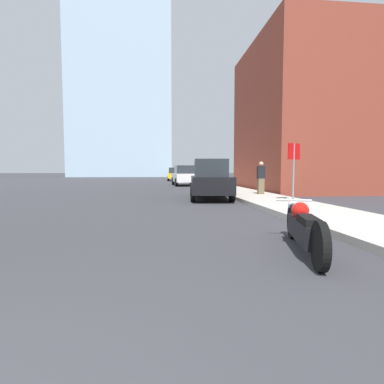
{
  "coord_description": "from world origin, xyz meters",
  "views": [
    {
      "loc": [
        1.28,
        -0.83,
        1.26
      ],
      "look_at": [
        1.87,
        4.71,
        0.87
      ],
      "focal_mm": 28.0,
      "sensor_mm": 36.0,
      "label": 1
    }
  ],
  "objects_px": {
    "parked_car_yellow": "(175,174)",
    "pedestrian": "(261,178)",
    "stop_sign": "(294,162)",
    "parked_car_white": "(184,176)",
    "motorcycle": "(303,227)",
    "parked_car_black": "(210,180)"
  },
  "relations": [
    {
      "from": "parked_car_black",
      "to": "pedestrian",
      "type": "xyz_separation_m",
      "value": [
        2.57,
        0.54,
        0.07
      ]
    },
    {
      "from": "pedestrian",
      "to": "parked_car_white",
      "type": "bearing_deg",
      "value": 102.81
    },
    {
      "from": "parked_car_white",
      "to": "stop_sign",
      "type": "height_order",
      "value": "stop_sign"
    },
    {
      "from": "motorcycle",
      "to": "parked_car_black",
      "type": "distance_m",
      "value": 8.97
    },
    {
      "from": "parked_car_black",
      "to": "stop_sign",
      "type": "distance_m",
      "value": 3.89
    },
    {
      "from": "parked_car_white",
      "to": "pedestrian",
      "type": "distance_m",
      "value": 12.33
    },
    {
      "from": "parked_car_yellow",
      "to": "pedestrian",
      "type": "bearing_deg",
      "value": -80.21
    },
    {
      "from": "motorcycle",
      "to": "parked_car_yellow",
      "type": "xyz_separation_m",
      "value": [
        -0.27,
        34.6,
        0.48
      ]
    },
    {
      "from": "pedestrian",
      "to": "stop_sign",
      "type": "bearing_deg",
      "value": -87.96
    },
    {
      "from": "parked_car_black",
      "to": "pedestrian",
      "type": "distance_m",
      "value": 2.63
    },
    {
      "from": "parked_car_white",
      "to": "pedestrian",
      "type": "relative_size",
      "value": 2.94
    },
    {
      "from": "motorcycle",
      "to": "parked_car_black",
      "type": "xyz_separation_m",
      "value": [
        0.03,
        8.96,
        0.49
      ]
    },
    {
      "from": "parked_car_white",
      "to": "motorcycle",
      "type": "bearing_deg",
      "value": -92.8
    },
    {
      "from": "parked_car_black",
      "to": "parked_car_white",
      "type": "xyz_separation_m",
      "value": [
        -0.16,
        12.56,
        0.0
      ]
    },
    {
      "from": "parked_car_yellow",
      "to": "stop_sign",
      "type": "bearing_deg",
      "value": -80.72
    },
    {
      "from": "parked_car_yellow",
      "to": "stop_sign",
      "type": "xyz_separation_m",
      "value": [
        2.98,
        -28.35,
        0.75
      ]
    },
    {
      "from": "parked_car_yellow",
      "to": "motorcycle",
      "type": "bearing_deg",
      "value": -86.27
    },
    {
      "from": "motorcycle",
      "to": "pedestrian",
      "type": "xyz_separation_m",
      "value": [
        2.6,
        9.5,
        0.56
      ]
    },
    {
      "from": "stop_sign",
      "to": "pedestrian",
      "type": "relative_size",
      "value": 1.37
    },
    {
      "from": "motorcycle",
      "to": "parked_car_black",
      "type": "bearing_deg",
      "value": 104.53
    },
    {
      "from": "stop_sign",
      "to": "pedestrian",
      "type": "bearing_deg",
      "value": 92.04
    },
    {
      "from": "parked_car_yellow",
      "to": "parked_car_white",
      "type": "bearing_deg",
      "value": -86.13
    }
  ]
}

